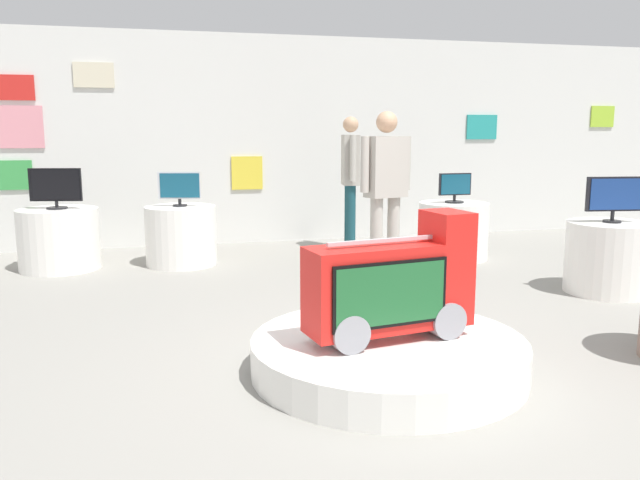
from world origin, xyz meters
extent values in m
plane|color=gray|center=(0.00, 0.00, 0.00)|extent=(30.00, 30.00, 0.00)
cube|color=silver|center=(0.00, 5.20, 1.42)|extent=(12.72, 0.10, 2.85)
cube|color=green|center=(-3.21, 5.13, 1.00)|extent=(0.41, 0.02, 0.37)
cube|color=yellow|center=(-0.25, 5.13, 0.98)|extent=(0.43, 0.02, 0.46)
cube|color=red|center=(-3.12, 5.13, 2.09)|extent=(0.43, 0.02, 0.31)
cube|color=#9ECC33|center=(5.39, 5.13, 1.77)|extent=(0.41, 0.02, 0.33)
cube|color=beige|center=(-2.19, 5.13, 2.26)|extent=(0.50, 0.02, 0.31)
cube|color=pink|center=(-3.10, 5.13, 1.60)|extent=(0.52, 0.02, 0.53)
cube|color=teal|center=(3.30, 5.13, 1.61)|extent=(0.49, 0.02, 0.36)
cylinder|color=white|center=(-0.06, 0.03, 0.11)|extent=(1.80, 1.80, 0.23)
cylinder|color=gray|center=(-0.41, -0.02, 0.35)|extent=(0.30, 0.42, 0.24)
cylinder|color=gray|center=(0.29, 0.08, 0.35)|extent=(0.30, 0.42, 0.24)
cube|color=red|center=(-0.06, 0.03, 0.58)|extent=(1.14, 0.50, 0.55)
cube|color=red|center=(0.37, 0.10, 0.95)|extent=(0.29, 0.37, 0.19)
cube|color=black|center=(-0.12, -0.16, 0.58)|extent=(0.78, 0.14, 0.41)
cube|color=#1E5B2D|center=(-0.12, -0.16, 0.58)|extent=(0.74, 0.14, 0.37)
cube|color=#B2B2B7|center=(-0.06, 0.03, 0.88)|extent=(0.87, 0.17, 0.02)
cylinder|color=white|center=(2.75, 1.47, 0.35)|extent=(0.82, 0.82, 0.69)
cylinder|color=black|center=(2.75, 1.47, 0.70)|extent=(0.17, 0.17, 0.02)
cylinder|color=black|center=(2.75, 1.47, 0.76)|extent=(0.04, 0.04, 0.09)
cube|color=black|center=(2.75, 1.47, 0.97)|extent=(0.55, 0.12, 0.33)
cube|color=navy|center=(2.75, 1.45, 0.97)|extent=(0.50, 0.09, 0.30)
cylinder|color=white|center=(-2.57, 3.94, 0.35)|extent=(0.89, 0.89, 0.69)
cylinder|color=black|center=(-2.57, 3.94, 0.70)|extent=(0.22, 0.22, 0.02)
cylinder|color=black|center=(-2.57, 3.94, 0.75)|extent=(0.04, 0.04, 0.07)
cube|color=black|center=(-2.57, 3.94, 0.96)|extent=(0.57, 0.16, 0.37)
cube|color=black|center=(-2.57, 3.92, 0.96)|extent=(0.52, 0.12, 0.33)
cylinder|color=white|center=(2.04, 3.40, 0.35)|extent=(0.85, 0.85, 0.69)
cylinder|color=black|center=(2.04, 3.40, 0.70)|extent=(0.23, 0.23, 0.02)
cylinder|color=black|center=(2.04, 3.40, 0.75)|extent=(0.04, 0.04, 0.07)
cube|color=black|center=(2.04, 3.40, 0.92)|extent=(0.41, 0.04, 0.27)
cube|color=navy|center=(2.04, 3.38, 0.92)|extent=(0.38, 0.01, 0.24)
cylinder|color=white|center=(-1.22, 3.85, 0.35)|extent=(0.82, 0.82, 0.69)
cylinder|color=black|center=(-1.22, 3.85, 0.70)|extent=(0.16, 0.16, 0.02)
cylinder|color=black|center=(-1.22, 3.85, 0.75)|extent=(0.04, 0.04, 0.07)
cube|color=silver|center=(-1.22, 3.85, 0.93)|extent=(0.49, 0.15, 0.31)
cube|color=navy|center=(-1.22, 3.83, 0.93)|extent=(0.44, 0.12, 0.28)
cylinder|color=#B2ADA3|center=(0.52, 1.93, 0.47)|extent=(0.12, 0.12, 0.94)
cylinder|color=#B2ADA3|center=(0.71, 1.99, 0.47)|extent=(0.12, 0.12, 0.94)
cube|color=#B2ADA3|center=(0.62, 1.96, 1.23)|extent=(0.42, 0.29, 0.57)
sphere|color=tan|center=(0.62, 1.96, 1.64)|extent=(0.20, 0.20, 0.20)
cylinder|color=#B2ADA3|center=(0.39, 1.90, 1.25)|extent=(0.08, 0.08, 0.51)
cylinder|color=#B2ADA3|center=(0.85, 2.03, 1.25)|extent=(0.08, 0.08, 0.51)
cylinder|color=#194751|center=(0.97, 4.29, 0.43)|extent=(0.12, 0.12, 0.87)
cylinder|color=#194751|center=(0.94, 4.09, 0.43)|extent=(0.12, 0.12, 0.87)
cube|color=#B2ADA3|center=(0.95, 4.19, 1.19)|extent=(0.26, 0.41, 0.64)
sphere|color=tan|center=(0.95, 4.19, 1.64)|extent=(0.20, 0.20, 0.20)
cylinder|color=#B2ADA3|center=(0.99, 4.43, 1.22)|extent=(0.08, 0.08, 0.57)
cylinder|color=#B2ADA3|center=(0.91, 3.96, 1.22)|extent=(0.08, 0.08, 0.57)
camera|label=1|loc=(-1.48, -3.74, 1.57)|focal=36.03mm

